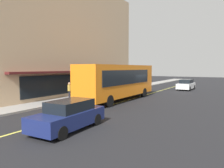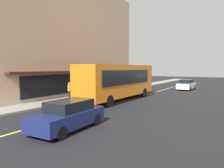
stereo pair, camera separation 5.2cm
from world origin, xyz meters
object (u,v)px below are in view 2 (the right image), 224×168
Objects in this scene: car_black at (139,85)px; pedestrian_by_curb at (69,89)px; bus at (119,80)px; car_white at (186,85)px; car_navy at (68,115)px; traffic_light at (102,74)px; pedestrian_waiting at (121,83)px.

pedestrian_by_curb is (-12.14, 2.08, 0.40)m from car_black.
pedestrian_by_curb is (-2.62, 4.14, -0.85)m from bus.
car_white is 23.94m from car_navy.
traffic_light reaches higher than car_navy.
pedestrian_waiting is at bearing -2.26° from pedestrian_by_curb.
pedestrian_by_curb reaches higher than car_black.
pedestrian_waiting reaches higher than car_navy.
car_white is at bearing -14.20° from bus.
car_black is at bearing -9.71° from pedestrian_by_curb.
bus reaches higher than pedestrian_waiting.
pedestrian_waiting is at bearing 132.79° from car_white.
pedestrian_by_curb is (-9.83, 0.39, -0.04)m from pedestrian_waiting.
traffic_light is 0.74× the size of car_black.
pedestrian_waiting is at bearing 27.52° from bus.
pedestrian_by_curb is at bearing 155.16° from car_white.
car_navy is 2.56× the size of pedestrian_waiting.
car_black and car_navy have the same top height.
bus is 9.81m from car_black.
car_navy is at bearing -166.63° from car_black.
traffic_light is 5.73m from pedestrian_by_curb.
car_white is at bearing -24.84° from pedestrian_by_curb.
pedestrian_waiting is (-6.74, 7.28, 0.43)m from car_white.
pedestrian_by_curb is at bearing 178.81° from traffic_light.
pedestrian_by_curb reaches higher than car_navy.
bus is 2.57× the size of car_black.
pedestrian_by_curb is at bearing 42.37° from car_navy.
bus reaches higher than traffic_light.
bus is at bearing 14.45° from car_navy.
traffic_light is at bearing 163.40° from car_black.
bus is 2.57× the size of car_white.
bus is 6.55× the size of pedestrian_waiting.
pedestrian_waiting is 9.83m from pedestrian_by_curb.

